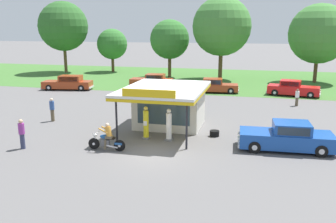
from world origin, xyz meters
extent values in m
plane|color=#5B5959|center=(0.00, 0.00, 0.00)|extent=(300.00, 300.00, 0.00)
cube|color=#3D6B2D|center=(0.00, 30.00, 0.00)|extent=(120.00, 24.00, 0.01)
cube|color=beige|center=(-0.45, 5.77, 1.40)|extent=(4.36, 3.68, 2.79)
cube|color=#384C56|center=(-0.45, 3.95, 1.45)|extent=(3.49, 0.05, 1.79)
cube|color=silver|center=(-0.45, 4.29, 2.87)|extent=(5.06, 7.14, 0.16)
cube|color=gold|center=(-0.45, 4.29, 2.69)|extent=(5.06, 7.14, 0.18)
cube|color=gold|center=(-0.45, 0.75, 3.17)|extent=(3.05, 0.08, 0.44)
cylinder|color=black|center=(1.63, 1.12, 1.40)|extent=(0.12, 0.12, 2.79)
cylinder|color=black|center=(-2.53, 1.12, 1.40)|extent=(0.12, 0.12, 2.79)
cube|color=slate|center=(-1.17, 2.50, 0.05)|extent=(0.44, 0.44, 0.10)
cylinder|color=yellow|center=(-1.17, 2.50, 0.93)|extent=(0.34, 0.34, 1.66)
cube|color=white|center=(-1.17, 2.32, 1.01)|extent=(0.22, 0.02, 0.28)
sphere|color=#EACC4C|center=(-1.17, 2.50, 1.90)|extent=(0.26, 0.26, 0.26)
cube|color=slate|center=(0.27, 2.50, 0.05)|extent=(0.44, 0.44, 0.10)
cylinder|color=silver|center=(0.27, 2.50, 0.90)|extent=(0.34, 0.34, 1.59)
cube|color=white|center=(0.27, 2.32, 0.98)|extent=(0.22, 0.02, 0.28)
sphere|color=white|center=(0.27, 2.50, 1.83)|extent=(0.26, 0.26, 0.26)
cylinder|color=black|center=(-3.44, -0.10, 0.32)|extent=(0.64, 0.11, 0.64)
cylinder|color=silver|center=(-3.44, -0.10, 0.32)|extent=(0.16, 0.12, 0.16)
cylinder|color=black|center=(-1.91, -0.08, 0.32)|extent=(0.64, 0.11, 0.64)
cylinder|color=silver|center=(-1.91, -0.08, 0.32)|extent=(0.16, 0.12, 0.16)
ellipsoid|color=#1E4C8C|center=(-2.77, -0.09, 0.78)|extent=(0.56, 0.25, 0.24)
cube|color=#59595E|center=(-2.72, -0.09, 0.42)|extent=(0.44, 0.24, 0.36)
cube|color=black|center=(-2.42, -0.09, 0.72)|extent=(0.48, 0.27, 0.10)
cylinder|color=silver|center=(-3.34, -0.10, 0.60)|extent=(0.37, 0.07, 0.71)
cylinder|color=silver|center=(-3.22, -0.10, 0.98)|extent=(0.04, 0.70, 0.04)
sphere|color=silver|center=(-3.32, -0.10, 0.82)|extent=(0.16, 0.16, 0.16)
cube|color=#1E4C8C|center=(-1.96, -0.08, 0.44)|extent=(0.44, 0.18, 0.12)
cylinder|color=silver|center=(-2.32, -0.23, 0.28)|extent=(0.71, 0.09, 0.18)
cube|color=brown|center=(-2.49, -0.09, 0.78)|extent=(0.40, 0.34, 0.14)
cylinder|color=brown|center=(-2.69, -0.25, 0.38)|extent=(0.12, 0.23, 0.56)
cylinder|color=brown|center=(-2.69, 0.07, 0.38)|extent=(0.12, 0.23, 0.56)
cylinder|color=gold|center=(-2.53, -0.09, 1.09)|extent=(0.41, 0.32, 0.60)
sphere|color=beige|center=(-2.59, -0.09, 1.47)|extent=(0.22, 0.22, 0.22)
cylinder|color=gold|center=(-2.77, -0.29, 1.18)|extent=(0.54, 0.10, 0.31)
cylinder|color=gold|center=(-2.77, 0.11, 1.18)|extent=(0.54, 0.10, 0.31)
cube|color=#19479E|center=(7.03, 2.40, 0.59)|extent=(5.15, 2.20, 0.82)
cube|color=#19479E|center=(7.29, 2.42, 1.30)|extent=(2.05, 1.80, 0.59)
cube|color=#283847|center=(6.34, 2.37, 1.30)|extent=(0.12, 1.51, 0.47)
cube|color=#283847|center=(7.34, 1.58, 1.30)|extent=(1.66, 0.12, 0.45)
cube|color=#283847|center=(7.25, 3.25, 1.30)|extent=(1.66, 0.12, 0.45)
cube|color=silver|center=(4.47, 2.27, 0.30)|extent=(0.22, 1.84, 0.18)
cube|color=silver|center=(9.58, 2.54, 0.30)|extent=(0.22, 1.84, 0.18)
sphere|color=white|center=(4.50, 1.65, 0.63)|extent=(0.18, 0.18, 0.18)
sphere|color=white|center=(4.43, 2.89, 0.63)|extent=(0.18, 0.18, 0.18)
cylinder|color=black|center=(5.36, 1.41, 0.33)|extent=(0.67, 0.23, 0.66)
cylinder|color=silver|center=(5.36, 1.41, 0.33)|extent=(0.31, 0.24, 0.30)
cylinder|color=black|center=(5.26, 3.22, 0.33)|extent=(0.67, 0.23, 0.66)
cylinder|color=silver|center=(5.26, 3.22, 0.33)|extent=(0.31, 0.24, 0.30)
cylinder|color=black|center=(8.79, 1.59, 0.33)|extent=(0.67, 0.23, 0.66)
cylinder|color=silver|center=(8.79, 1.59, 0.33)|extent=(0.31, 0.24, 0.30)
cylinder|color=black|center=(8.69, 3.40, 0.33)|extent=(0.67, 0.23, 0.66)
cylinder|color=silver|center=(8.69, 3.40, 0.33)|extent=(0.31, 0.24, 0.30)
cube|color=red|center=(8.98, 19.86, 0.59)|extent=(5.20, 2.69, 0.81)
cube|color=red|center=(8.67, 19.91, 1.27)|extent=(2.20, 1.93, 0.56)
cube|color=#283847|center=(9.61, 19.74, 1.27)|extent=(0.30, 1.41, 0.44)
cube|color=#283847|center=(8.81, 20.69, 1.27)|extent=(1.63, 0.33, 0.42)
cube|color=#283847|center=(8.53, 19.14, 1.27)|extent=(1.63, 0.33, 0.42)
cube|color=silver|center=(11.44, 19.40, 0.30)|extent=(0.43, 1.72, 0.18)
cube|color=silver|center=(6.51, 20.31, 0.30)|extent=(0.43, 1.72, 0.18)
sphere|color=white|center=(11.56, 19.98, 0.63)|extent=(0.18, 0.18, 0.18)
sphere|color=white|center=(11.35, 18.83, 0.63)|extent=(0.18, 0.18, 0.18)
cylinder|color=black|center=(10.79, 20.39, 0.33)|extent=(0.69, 0.32, 0.66)
cylinder|color=silver|center=(10.79, 20.39, 0.33)|extent=(0.33, 0.27, 0.30)
cylinder|color=black|center=(10.48, 18.72, 0.33)|extent=(0.69, 0.32, 0.66)
cylinder|color=silver|center=(10.48, 18.72, 0.33)|extent=(0.33, 0.27, 0.30)
cylinder|color=black|center=(7.47, 21.00, 0.33)|extent=(0.69, 0.32, 0.66)
cylinder|color=silver|center=(7.47, 21.00, 0.33)|extent=(0.33, 0.27, 0.30)
cylinder|color=black|center=(7.17, 19.33, 0.33)|extent=(0.69, 0.32, 0.66)
cylinder|color=silver|center=(7.17, 19.33, 0.33)|extent=(0.33, 0.27, 0.30)
cube|color=#993819|center=(-6.54, 21.72, 0.57)|extent=(4.96, 2.22, 0.78)
cube|color=#993819|center=(-6.07, 21.75, 1.23)|extent=(2.20, 1.81, 0.54)
cube|color=#283847|center=(-7.09, 21.68, 1.23)|extent=(0.14, 1.48, 0.44)
cube|color=#283847|center=(-6.01, 20.93, 1.23)|extent=(1.78, 0.15, 0.41)
cube|color=#283847|center=(-6.12, 22.57, 1.23)|extent=(1.78, 0.15, 0.41)
cube|color=silver|center=(-8.98, 21.56, 0.30)|extent=(0.24, 1.81, 0.18)
cube|color=silver|center=(-4.09, 21.89, 0.30)|extent=(0.24, 1.81, 0.18)
sphere|color=white|center=(-8.95, 20.95, 0.61)|extent=(0.18, 0.18, 0.18)
sphere|color=white|center=(-9.03, 22.16, 0.61)|extent=(0.18, 0.18, 0.18)
cylinder|color=black|center=(-8.12, 20.72, 0.33)|extent=(0.67, 0.24, 0.66)
cylinder|color=silver|center=(-8.12, 20.72, 0.33)|extent=(0.31, 0.24, 0.30)
cylinder|color=black|center=(-8.24, 22.50, 0.33)|extent=(0.67, 0.24, 0.66)
cylinder|color=silver|center=(-8.24, 22.50, 0.33)|extent=(0.31, 0.24, 0.30)
cylinder|color=black|center=(-4.83, 20.95, 0.33)|extent=(0.67, 0.24, 0.66)
cylinder|color=silver|center=(-4.83, 20.95, 0.33)|extent=(0.31, 0.24, 0.30)
cylinder|color=black|center=(-4.95, 22.72, 0.33)|extent=(0.67, 0.24, 0.66)
cylinder|color=silver|center=(-4.95, 22.72, 0.33)|extent=(0.31, 0.24, 0.30)
cube|color=#993819|center=(-15.08, 17.71, 0.57)|extent=(5.55, 2.82, 0.77)
cube|color=#993819|center=(-14.70, 17.78, 1.26)|extent=(2.61, 2.06, 0.62)
cube|color=#283847|center=(-15.84, 17.57, 1.26)|extent=(0.30, 1.46, 0.50)
cube|color=#283847|center=(-14.56, 16.97, 1.26)|extent=(1.97, 0.39, 0.47)
cube|color=#283847|center=(-14.85, 18.58, 1.26)|extent=(1.97, 0.39, 0.47)
cube|color=silver|center=(-17.72, 17.23, 0.30)|extent=(0.44, 1.79, 0.18)
cube|color=silver|center=(-12.45, 18.19, 0.30)|extent=(0.44, 1.79, 0.18)
sphere|color=white|center=(-17.62, 16.63, 0.60)|extent=(0.18, 0.18, 0.18)
sphere|color=white|center=(-17.84, 17.82, 0.60)|extent=(0.18, 0.18, 0.18)
cylinder|color=black|center=(-16.70, 16.51, 0.33)|extent=(0.69, 0.32, 0.66)
cylinder|color=silver|center=(-16.70, 16.51, 0.33)|extent=(0.33, 0.27, 0.30)
cylinder|color=black|center=(-17.01, 18.26, 0.33)|extent=(0.69, 0.32, 0.66)
cylinder|color=silver|center=(-17.01, 18.26, 0.33)|extent=(0.33, 0.27, 0.30)
cylinder|color=black|center=(-13.15, 17.16, 0.33)|extent=(0.69, 0.32, 0.66)
cylinder|color=silver|center=(-13.15, 17.16, 0.33)|extent=(0.33, 0.27, 0.30)
cylinder|color=black|center=(-13.47, 18.90, 0.33)|extent=(0.69, 0.32, 0.66)
cylinder|color=silver|center=(-13.47, 18.90, 0.33)|extent=(0.33, 0.27, 0.30)
cube|color=#993819|center=(1.12, 19.91, 0.53)|extent=(4.81, 2.30, 0.71)
cube|color=#993819|center=(0.81, 19.88, 1.18)|extent=(2.13, 1.83, 0.59)
cube|color=#283847|center=(1.78, 19.97, 1.18)|extent=(0.18, 1.46, 0.47)
cube|color=#283847|center=(0.74, 20.68, 1.18)|extent=(1.68, 0.19, 0.45)
cube|color=#283847|center=(0.89, 19.08, 1.18)|extent=(1.68, 0.19, 0.45)
cube|color=silver|center=(3.47, 20.13, 0.30)|extent=(0.29, 1.78, 0.18)
cube|color=silver|center=(-1.22, 19.69, 0.30)|extent=(0.29, 1.78, 0.18)
sphere|color=white|center=(3.42, 20.73, 0.57)|extent=(0.18, 0.18, 0.18)
sphere|color=white|center=(3.53, 19.54, 0.57)|extent=(0.18, 0.18, 0.18)
cylinder|color=black|center=(2.61, 20.93, 0.33)|extent=(0.68, 0.26, 0.66)
cylinder|color=silver|center=(2.61, 20.93, 0.33)|extent=(0.32, 0.25, 0.30)
cylinder|color=black|center=(2.78, 19.19, 0.33)|extent=(0.68, 0.26, 0.66)
cylinder|color=silver|center=(2.78, 19.19, 0.33)|extent=(0.32, 0.25, 0.30)
cylinder|color=black|center=(-0.54, 20.63, 0.33)|extent=(0.68, 0.26, 0.66)
cylinder|color=silver|center=(-0.54, 20.63, 0.33)|extent=(0.32, 0.25, 0.30)
cylinder|color=black|center=(-0.37, 18.89, 0.33)|extent=(0.68, 0.26, 0.66)
cylinder|color=silver|center=(-0.37, 18.89, 0.33)|extent=(0.32, 0.25, 0.30)
cylinder|color=#2D3351|center=(-7.39, -1.00, 0.43)|extent=(0.26, 0.26, 0.87)
cylinder|color=#8C338C|center=(-7.39, -1.00, 1.17)|extent=(0.34, 0.34, 0.61)
sphere|color=tan|center=(-7.39, -1.00, 1.60)|extent=(0.23, 0.23, 0.23)
cylinder|color=brown|center=(8.83, 14.78, 0.38)|extent=(0.26, 0.26, 0.76)
cylinder|color=white|center=(8.83, 14.78, 1.03)|extent=(0.34, 0.34, 0.54)
sphere|color=brown|center=(8.83, 14.78, 1.40)|extent=(0.21, 0.21, 0.21)
cylinder|color=brown|center=(-9.10, 4.88, 0.44)|extent=(0.26, 0.26, 0.87)
cylinder|color=#2D4C8C|center=(-9.10, 4.88, 1.18)|extent=(0.34, 0.34, 0.62)
sphere|color=beige|center=(-9.10, 4.88, 1.61)|extent=(0.24, 0.24, 0.24)
cylinder|color=brown|center=(-16.63, 34.49, 1.27)|extent=(0.45, 0.45, 2.53)
sphere|color=#33702D|center=(-16.63, 34.49, 4.28)|extent=(4.66, 4.66, 4.66)
cylinder|color=brown|center=(12.43, 30.01, 1.64)|extent=(0.45, 0.45, 3.27)
sphere|color=#427F38|center=(12.43, 30.01, 6.00)|extent=(7.28, 7.28, 7.28)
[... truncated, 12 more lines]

